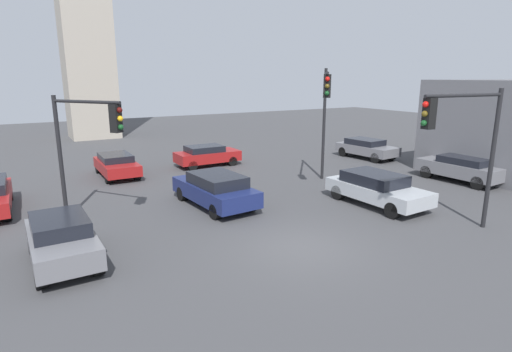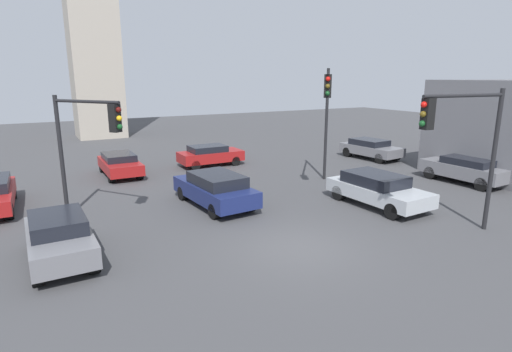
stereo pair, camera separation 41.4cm
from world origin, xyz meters
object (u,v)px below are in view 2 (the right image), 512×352
Objects in this scene: car_7 at (120,164)px; car_8 at (215,189)px; car_0 at (377,189)px; traffic_light_1 at (463,133)px; traffic_light_2 at (327,103)px; car_4 at (210,155)px; car_1 at (59,237)px; traffic_light_0 at (87,133)px; car_2 at (466,169)px; car_3 at (371,148)px.

car_8 is (2.51, -7.93, 0.09)m from car_7.
car_8 reaches higher than car_0.
traffic_light_1 is 0.86× the size of traffic_light_2.
car_8 is (-6.05, -0.06, -3.52)m from traffic_light_2.
car_7 is 0.87× the size of car_8.
car_4 is (-2.93, 15.27, -3.02)m from traffic_light_1.
car_8 is at bearing -50.73° from traffic_light_2.
traffic_light_1 reaches higher than car_1.
car_4 is at bearing 137.34° from car_1.
car_7 is (2.47, 7.58, -2.81)m from traffic_light_0.
car_0 is at bearing 37.69° from car_7.
traffic_light_2 reaches higher than car_2.
car_1 is 0.98× the size of car_4.
car_7 is at bearing 125.62° from traffic_light_0.
traffic_light_1 is at bearing 68.87° from car_1.
car_2 is 1.10× the size of car_4.
car_7 is at bearing 54.07° from car_2.
car_8 is (4.98, -0.35, -2.72)m from traffic_light_0.
traffic_light_1 is 1.29× the size of car_4.
car_7 is at bearing -144.59° from car_0.
car_0 is 0.98× the size of car_8.
traffic_light_2 is 13.28m from car_1.
car_1 is (-12.68, 0.60, 0.01)m from car_0.
car_0 is at bearing 42.11° from traffic_light_2.
traffic_light_0 is at bearing -29.11° from traffic_light_1.
car_2 is (7.30, -2.81, -3.53)m from traffic_light_2.
car_1 is at bearing -74.77° from car_3.
car_4 is 0.84× the size of car_8.
traffic_light_1 is 7.41m from traffic_light_2.
traffic_light_0 reaches higher than car_1.
car_1 reaches higher than car_4.
car_2 is at bearing 56.04° from car_7.
car_3 is (18.70, 4.34, -2.78)m from traffic_light_0.
traffic_light_1 is 15.84m from car_4.
traffic_light_0 is 1.03× the size of car_8.
car_0 reaches higher than car_7.
traffic_light_2 is 1.26× the size of car_8.
car_0 is 11.78m from car_4.
car_8 is at bearing -44.82° from traffic_light_1.
car_3 is (0.37, 7.44, -0.04)m from car_2.
car_4 is at bearing 90.11° from car_7.
car_7 is (-16.23, 3.24, -0.03)m from car_3.
traffic_light_0 is 4.42m from car_1.
car_4 is at bearing -73.32° from traffic_light_1.
car_4 is (-10.26, 10.69, -0.06)m from car_2.
traffic_light_2 is 1.50× the size of car_4.
car_8 is (-13.35, 2.74, 0.02)m from car_2.
traffic_light_0 is 0.82× the size of traffic_light_2.
car_4 is at bearing 96.96° from traffic_light_0.
car_8 reaches higher than car_1.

